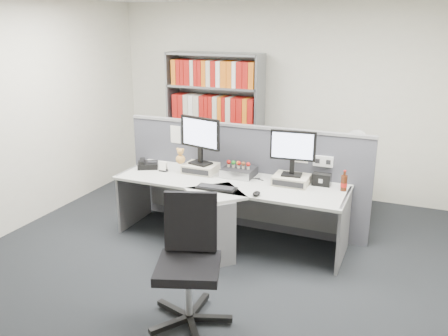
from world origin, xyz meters
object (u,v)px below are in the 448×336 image
at_px(monitor_left, 200,136).
at_px(desk_fan, 356,144).
at_px(desk, 222,210).
at_px(desk_phone, 147,165).
at_px(desktop_pc, 239,172).
at_px(keyboard, 217,188).
at_px(shelving_unit, 215,124).
at_px(office_chair, 189,257).
at_px(desk_calendar, 163,167).
at_px(speaker, 322,179).
at_px(monitor_right, 293,149).
at_px(mouse, 256,194).
at_px(filing_cabinet, 352,192).
at_px(cola_bottle, 344,183).

height_order(monitor_left, desk_fan, monitor_left).
xyz_separation_m(desk, desk_phone, (-1.11, 0.29, 0.30)).
xyz_separation_m(desktop_pc, keyboard, (-0.05, -0.52, -0.03)).
xyz_separation_m(shelving_unit, office_chair, (1.15, -3.14, -0.41)).
xyz_separation_m(desk_calendar, speaker, (1.83, 0.23, 0.02)).
bearing_deg(speaker, monitor_left, -176.35).
bearing_deg(monitor_right, keyboard, -145.84).
height_order(desktop_pc, desk_calendar, desk_calendar).
xyz_separation_m(monitor_right, mouse, (-0.24, -0.49, -0.37)).
height_order(desk_phone, desk_calendar, desk_calendar).
bearing_deg(monitor_left, filing_cabinet, 31.81).
relative_size(keyboard, cola_bottle, 1.92).
bearing_deg(keyboard, desk, 71.68).
height_order(desktop_pc, shelving_unit, shelving_unit).
bearing_deg(desk_fan, office_chair, -109.41).
bearing_deg(keyboard, speaker, 29.14).
bearing_deg(desk, mouse, -13.61).
relative_size(filing_cabinet, desk_fan, 1.51).
bearing_deg(desk_phone, keyboard, -19.16).
height_order(desk_calendar, filing_cabinet, desk_calendar).
distance_m(desk, desk_fan, 1.92).
bearing_deg(keyboard, desktop_pc, 84.03).
xyz_separation_m(keyboard, shelving_unit, (-0.87, 1.93, 0.24)).
bearing_deg(mouse, keyboard, 177.63).
relative_size(speaker, desk_fan, 0.43).
relative_size(desk, desk_calendar, 22.20).
distance_m(desk_phone, cola_bottle, 2.34).
distance_m(keyboard, office_chair, 1.25).
xyz_separation_m(desk, monitor_left, (-0.44, 0.38, 0.70)).
xyz_separation_m(monitor_left, desk_phone, (-0.67, -0.09, -0.39)).
distance_m(speaker, shelving_unit, 2.33).
distance_m(monitor_left, desk_calendar, 0.59).
height_order(desk_calendar, shelving_unit, shelving_unit).
distance_m(desktop_pc, desk_phone, 1.15).
bearing_deg(mouse, desk_fan, 62.75).
height_order(desktop_pc, desk_fan, desk_fan).
height_order(mouse, office_chair, office_chair).
bearing_deg(desk_phone, mouse, -14.42).
bearing_deg(keyboard, cola_bottle, 20.95).
bearing_deg(desk_calendar, desk_fan, 29.22).
bearing_deg(office_chair, cola_bottle, 60.04).
height_order(keyboard, filing_cabinet, keyboard).
bearing_deg(keyboard, monitor_right, 34.16).
bearing_deg(monitor_left, desktop_pc, 6.07).
height_order(keyboard, desk_phone, desk_phone).
bearing_deg(shelving_unit, desk, -64.04).
height_order(desk_calendar, cola_bottle, cola_bottle).
height_order(desk_phone, cola_bottle, cola_bottle).
bearing_deg(desktop_pc, filing_cabinet, 39.47).
height_order(speaker, cola_bottle, cola_bottle).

